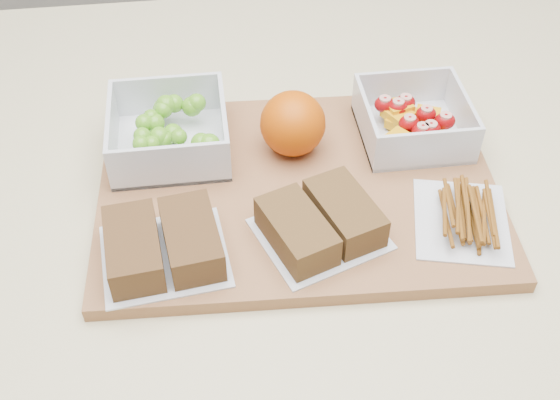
# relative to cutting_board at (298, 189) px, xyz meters

# --- Properties ---
(cutting_board) EXTENTS (0.43, 0.32, 0.02)m
(cutting_board) POSITION_rel_cutting_board_xyz_m (0.00, 0.00, 0.00)
(cutting_board) COLOR #97643E
(cutting_board) RESTS_ON counter
(grape_container) EXTENTS (0.13, 0.13, 0.05)m
(grape_container) POSITION_rel_cutting_board_xyz_m (-0.13, 0.08, 0.03)
(grape_container) COLOR silver
(grape_container) RESTS_ON cutting_board
(fruit_container) EXTENTS (0.12, 0.12, 0.05)m
(fruit_container) POSITION_rel_cutting_board_xyz_m (0.14, 0.06, 0.03)
(fruit_container) COLOR silver
(fruit_container) RESTS_ON cutting_board
(orange) EXTENTS (0.07, 0.07, 0.07)m
(orange) POSITION_rel_cutting_board_xyz_m (0.00, 0.06, 0.04)
(orange) COLOR #CB4E04
(orange) RESTS_ON cutting_board
(sandwich_bag_left) EXTENTS (0.13, 0.12, 0.04)m
(sandwich_bag_left) POSITION_rel_cutting_board_xyz_m (-0.14, -0.08, 0.03)
(sandwich_bag_left) COLOR silver
(sandwich_bag_left) RESTS_ON cutting_board
(sandwich_bag_center) EXTENTS (0.14, 0.14, 0.04)m
(sandwich_bag_center) POSITION_rel_cutting_board_xyz_m (0.01, -0.08, 0.03)
(sandwich_bag_center) COLOR silver
(sandwich_bag_center) RESTS_ON cutting_board
(pretzel_bag) EXTENTS (0.12, 0.13, 0.03)m
(pretzel_bag) POSITION_rel_cutting_board_xyz_m (0.16, -0.08, 0.02)
(pretzel_bag) COLOR silver
(pretzel_bag) RESTS_ON cutting_board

